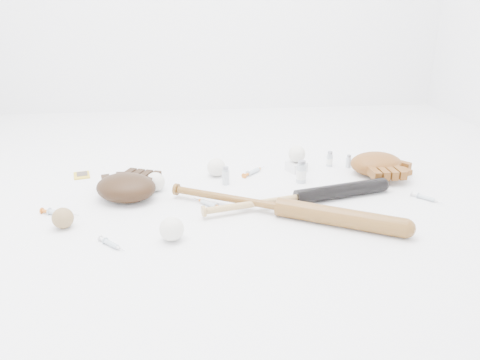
{
  "coord_description": "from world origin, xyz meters",
  "views": [
    {
      "loc": [
        -0.22,
        -1.7,
        0.73
      ],
      "look_at": [
        -0.03,
        -0.01,
        0.06
      ],
      "focal_mm": 35.0,
      "sensor_mm": 36.0,
      "label": 1
    }
  ],
  "objects": [
    {
      "name": "syringe_5",
      "position": [
        -0.48,
        -0.38,
        0.01
      ],
      "size": [
        0.11,
        0.11,
        0.02
      ],
      "primitive_type": null,
      "rotation": [
        0.0,
        0.0,
        -0.8
      ],
      "color": "#ADBCC6",
      "rests_on": "ground"
    },
    {
      "name": "vial_1",
      "position": [
        0.41,
        0.28,
        0.04
      ],
      "size": [
        0.03,
        0.03,
        0.07
      ],
      "primitive_type": "cylinder",
      "color": "silver",
      "rests_on": "ground"
    },
    {
      "name": "pedestal",
      "position": [
        0.25,
        0.23,
        0.02
      ],
      "size": [
        0.1,
        0.1,
        0.04
      ],
      "primitive_type": "cube",
      "rotation": [
        0.0,
        0.0,
        0.43
      ],
      "color": "white",
      "rests_on": "ground"
    },
    {
      "name": "baseball_on_pedestal",
      "position": [
        0.25,
        0.23,
        0.08
      ],
      "size": [
        0.08,
        0.08,
        0.08
      ],
      "primitive_type": "sphere",
      "color": "silver",
      "rests_on": "pedestal"
    },
    {
      "name": "baseball_left",
      "position": [
        -0.37,
        0.06,
        0.04
      ],
      "size": [
        0.08,
        0.08,
        0.08
      ],
      "primitive_type": "sphere",
      "color": "silver",
      "rests_on": "ground"
    },
    {
      "name": "baseball_mid",
      "position": [
        -0.29,
        -0.36,
        0.04
      ],
      "size": [
        0.08,
        0.08,
        0.08
      ],
      "primitive_type": "sphere",
      "color": "silver",
      "rests_on": "ground"
    },
    {
      "name": "glove_tan",
      "position": [
        0.58,
        0.15,
        0.05
      ],
      "size": [
        0.27,
        0.27,
        0.1
      ],
      "primitive_type": null,
      "rotation": [
        0.0,
        0.0,
        3.16
      ],
      "color": "brown",
      "rests_on": "ground"
    },
    {
      "name": "bat_dark",
      "position": [
        0.17,
        -0.13,
        0.03
      ],
      "size": [
        0.78,
        0.24,
        0.06
      ],
      "primitive_type": null,
      "rotation": [
        0.0,
        0.0,
        0.24
      ],
      "color": "black",
      "rests_on": "ground"
    },
    {
      "name": "syringe_3",
      "position": [
        0.67,
        -0.14,
        0.01
      ],
      "size": [
        0.11,
        0.12,
        0.02
      ],
      "primitive_type": null,
      "rotation": [
        0.0,
        0.0,
        -0.84
      ],
      "color": "#ADBCC6",
      "rests_on": "ground"
    },
    {
      "name": "bat_wood",
      "position": [
        0.09,
        -0.22,
        0.03
      ],
      "size": [
        0.82,
        0.49,
        0.07
      ],
      "primitive_type": null,
      "rotation": [
        0.0,
        0.0,
        -0.51
      ],
      "color": "brown",
      "rests_on": "ground"
    },
    {
      "name": "vial_3",
      "position": [
        0.23,
        0.09,
        0.05
      ],
      "size": [
        0.04,
        0.04,
        0.1
      ],
      "primitive_type": "cylinder",
      "color": "silver",
      "rests_on": "ground"
    },
    {
      "name": "vial_0",
      "position": [
        0.49,
        0.25,
        0.03
      ],
      "size": [
        0.02,
        0.02,
        0.06
      ],
      "primitive_type": "cylinder",
      "color": "silver",
      "rests_on": "ground"
    },
    {
      "name": "syringe_1",
      "position": [
        -0.16,
        -0.11,
        0.01
      ],
      "size": [
        0.13,
        0.14,
        0.02
      ],
      "primitive_type": null,
      "rotation": [
        0.0,
        0.0,
        2.33
      ],
      "color": "#ADBCC6",
      "rests_on": "ground"
    },
    {
      "name": "trading_card",
      "position": [
        -0.7,
        0.27,
        0.0
      ],
      "size": [
        0.09,
        0.1,
        0.01
      ],
      "primitive_type": "cube",
      "rotation": [
        0.0,
        0.0,
        0.24
      ],
      "color": "gold",
      "rests_on": "ground"
    },
    {
      "name": "syringe_2",
      "position": [
        0.05,
        0.21,
        0.01
      ],
      "size": [
        0.14,
        0.14,
        0.02
      ],
      "primitive_type": null,
      "rotation": [
        0.0,
        0.0,
        0.8
      ],
      "color": "#ADBCC6",
      "rests_on": "ground"
    },
    {
      "name": "syringe_0",
      "position": [
        -0.7,
        -0.13,
        0.01
      ],
      "size": [
        0.16,
        0.08,
        0.02
      ],
      "primitive_type": null,
      "rotation": [
        0.0,
        0.0,
        -0.36
      ],
      "color": "#ADBCC6",
      "rests_on": "ground"
    },
    {
      "name": "syringe_4",
      "position": [
        0.64,
        0.23,
        0.01
      ],
      "size": [
        0.13,
        0.08,
        0.02
      ],
      "primitive_type": null,
      "rotation": [
        0.0,
        0.0,
        3.56
      ],
      "color": "#ADBCC6",
      "rests_on": "ground"
    },
    {
      "name": "baseball_aged",
      "position": [
        -0.66,
        -0.23,
        0.04
      ],
      "size": [
        0.07,
        0.07,
        0.07
      ],
      "primitive_type": "sphere",
      "color": "olive",
      "rests_on": "ground"
    },
    {
      "name": "glove_dark",
      "position": [
        -0.47,
        -0.01,
        0.05
      ],
      "size": [
        0.36,
        0.36,
        0.1
      ],
      "primitive_type": null,
      "rotation": [
        0.0,
        0.0,
        -0.4
      ],
      "color": "black",
      "rests_on": "ground"
    },
    {
      "name": "vial_2",
      "position": [
        -0.08,
        0.1,
        0.04
      ],
      "size": [
        0.03,
        0.03,
        0.08
      ],
      "primitive_type": "cylinder",
      "color": "silver",
      "rests_on": "ground"
    },
    {
      "name": "baseball_upper",
      "position": [
        -0.11,
        0.2,
        0.04
      ],
      "size": [
        0.08,
        0.08,
        0.08
      ],
      "primitive_type": "sphere",
      "color": "silver",
      "rests_on": "ground"
    }
  ]
}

